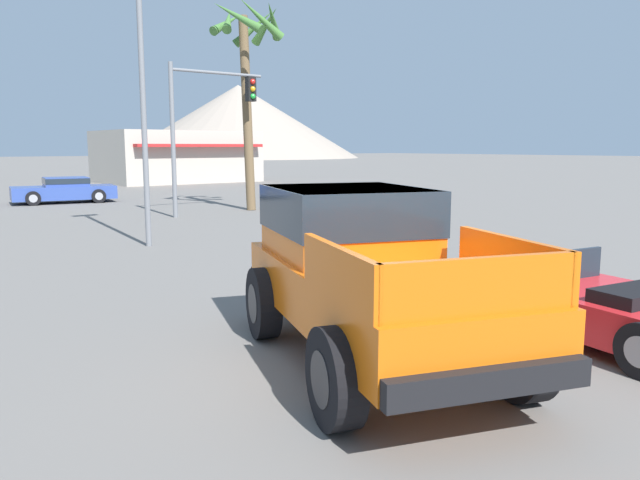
{
  "coord_description": "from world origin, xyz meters",
  "views": [
    {
      "loc": [
        -4.81,
        -5.31,
        2.51
      ],
      "look_at": [
        -0.0,
        0.73,
        1.34
      ],
      "focal_mm": 35.0,
      "sensor_mm": 36.0,
      "label": 1
    }
  ],
  "objects": [
    {
      "name": "parked_car_blue",
      "position": [
        3.59,
        23.6,
        0.58
      ],
      "size": [
        4.54,
        2.48,
        1.14
      ],
      "rotation": [
        0.0,
        0.0,
        1.4
      ],
      "color": "#334C9E",
      "rests_on": "ground_plane"
    },
    {
      "name": "traffic_light_main",
      "position": [
        6.33,
        15.1,
        3.77
      ],
      "size": [
        3.75,
        0.38,
        5.38
      ],
      "color": "slate",
      "rests_on": "ground_plane"
    },
    {
      "name": "street_lamp_post",
      "position": [
        1.51,
        9.61,
        5.12
      ],
      "size": [
        0.9,
        0.24,
        8.64
      ],
      "color": "slate",
      "rests_on": "ground_plane"
    },
    {
      "name": "palm_tree_tall",
      "position": [
        8.4,
        15.69,
        5.94
      ],
      "size": [
        3.05,
        2.99,
        7.89
      ],
      "color": "brown",
      "rests_on": "ground_plane"
    },
    {
      "name": "orange_pickup_truck",
      "position": [
        0.12,
        0.06,
        1.13
      ],
      "size": [
        3.41,
        5.15,
        1.99
      ],
      "rotation": [
        0.0,
        0.0,
        -0.35
      ],
      "color": "orange",
      "rests_on": "ground_plane"
    },
    {
      "name": "ground_plane",
      "position": [
        0.0,
        0.0,
        0.0
      ],
      "size": [
        320.0,
        320.0,
        0.0
      ],
      "primitive_type": "plane",
      "color": "slate"
    },
    {
      "name": "red_convertible_car",
      "position": [
        3.06,
        -1.24,
        0.41
      ],
      "size": [
        2.51,
        4.65,
        1.07
      ],
      "rotation": [
        0.0,
        0.0,
        -0.17
      ],
      "color": "red",
      "rests_on": "ground_plane"
    },
    {
      "name": "storefront_building",
      "position": [
        15.0,
        35.91,
        1.78
      ],
      "size": [
        10.16,
        7.58,
        3.55
      ],
      "color": "#BCB2A3",
      "rests_on": "ground_plane"
    }
  ]
}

